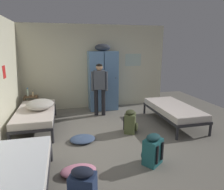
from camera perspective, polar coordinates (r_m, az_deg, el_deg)
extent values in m
plane|color=slate|center=(4.58, 0.77, -12.37)|extent=(8.17, 8.17, 0.00)
cube|color=beige|center=(6.69, -4.76, 7.78)|extent=(4.70, 0.06, 2.67)
cube|color=#B7CCBC|center=(6.95, 5.98, 9.77)|extent=(0.55, 0.01, 0.40)
cube|color=red|center=(5.07, -28.03, 5.72)|extent=(0.01, 0.20, 0.28)
cube|color=#5B84B2|center=(6.43, -4.60, 3.88)|extent=(0.44, 0.52, 1.85)
cylinder|color=black|center=(6.16, -3.09, 4.66)|extent=(0.02, 0.03, 0.02)
cube|color=#5B84B2|center=(6.52, -0.59, 4.06)|extent=(0.44, 0.52, 1.85)
cylinder|color=black|center=(6.26, 1.06, 4.82)|extent=(0.02, 0.03, 0.02)
ellipsoid|color=#333842|center=(6.38, -2.68, 13.18)|extent=(0.48, 0.36, 0.22)
cylinder|color=brown|center=(6.42, -23.31, -3.19)|extent=(0.03, 0.03, 0.55)
cylinder|color=brown|center=(6.37, -20.20, -3.04)|extent=(0.03, 0.03, 0.55)
cylinder|color=brown|center=(6.67, -22.94, -2.54)|extent=(0.03, 0.03, 0.55)
cylinder|color=brown|center=(6.62, -19.96, -2.39)|extent=(0.03, 0.03, 0.55)
cube|color=brown|center=(6.54, -21.54, -3.48)|extent=(0.38, 0.30, 0.02)
cube|color=brown|center=(6.45, -21.83, -0.35)|extent=(0.38, 0.30, 0.02)
cylinder|color=#28282D|center=(3.91, -16.80, -15.53)|extent=(0.06, 0.06, 0.28)
cube|color=#28282D|center=(3.11, -26.19, -21.04)|extent=(0.90, 1.90, 0.06)
cube|color=silver|center=(3.06, -26.39, -19.48)|extent=(0.87, 1.84, 0.14)
cube|color=silver|center=(3.02, -26.55, -18.27)|extent=(0.86, 1.82, 0.01)
cylinder|color=#28282D|center=(6.62, 15.84, -3.30)|extent=(0.06, 0.06, 0.28)
cylinder|color=#28282D|center=(6.26, 9.10, -3.92)|extent=(0.06, 0.06, 0.28)
cylinder|color=#28282D|center=(5.20, 25.84, -8.88)|extent=(0.06, 0.06, 0.28)
cylinder|color=#28282D|center=(4.73, 17.80, -10.35)|extent=(0.06, 0.06, 0.28)
cube|color=#28282D|center=(5.61, 16.77, -4.60)|extent=(0.90, 1.90, 0.06)
cube|color=silver|center=(5.58, 16.84, -3.63)|extent=(0.87, 1.84, 0.14)
cube|color=silver|center=(5.56, 16.89, -2.89)|extent=(0.86, 1.82, 0.01)
cylinder|color=#28282D|center=(4.68, -26.89, -11.47)|extent=(0.06, 0.06, 0.28)
cylinder|color=#28282D|center=(4.55, -16.37, -11.20)|extent=(0.06, 0.06, 0.28)
cylinder|color=#28282D|center=(6.37, -23.28, -4.59)|extent=(0.06, 0.06, 0.28)
cylinder|color=#28282D|center=(6.27, -15.70, -4.23)|extent=(0.06, 0.06, 0.28)
cube|color=#28282D|center=(5.38, -20.58, -5.67)|extent=(0.90, 1.90, 0.06)
cube|color=silver|center=(5.35, -20.67, -4.65)|extent=(0.87, 1.84, 0.14)
cube|color=silver|center=(5.33, -20.73, -3.89)|extent=(0.86, 1.82, 0.01)
ellipsoid|color=#B7B2A8|center=(5.34, -19.59, -2.47)|extent=(0.66, 0.77, 0.22)
cylinder|color=black|center=(5.98, -2.42, -2.05)|extent=(0.12, 0.12, 0.79)
cylinder|color=black|center=(5.98, -4.45, -2.07)|extent=(0.12, 0.12, 0.79)
cube|color=#474C56|center=(5.83, -3.53, 4.24)|extent=(0.36, 0.26, 0.54)
cylinder|color=#474C56|center=(5.84, -1.54, 3.88)|extent=(0.08, 0.08, 0.56)
cylinder|color=#474C56|center=(5.85, -5.51, 3.84)|extent=(0.08, 0.08, 0.56)
sphere|color=tan|center=(5.79, -3.58, 7.77)|extent=(0.19, 0.19, 0.19)
ellipsoid|color=black|center=(5.78, -3.59, 8.24)|extent=(0.18, 0.18, 0.11)
cylinder|color=silver|center=(6.45, -22.59, 0.66)|extent=(0.06, 0.06, 0.21)
cylinder|color=#2666B2|center=(6.43, -22.69, 1.71)|extent=(0.03, 0.03, 0.03)
cylinder|color=beige|center=(6.38, -21.32, 0.31)|extent=(0.05, 0.05, 0.14)
cylinder|color=black|center=(6.36, -21.38, 1.04)|extent=(0.03, 0.03, 0.02)
cube|color=#566038|center=(4.87, 5.10, -7.85)|extent=(0.35, 0.39, 0.46)
ellipsoid|color=#383D23|center=(4.89, 6.85, -8.86)|extent=(0.17, 0.25, 0.20)
ellipsoid|color=#383D23|center=(4.78, 5.17, -4.83)|extent=(0.32, 0.35, 0.10)
cube|color=black|center=(4.80, 3.37, -7.87)|extent=(0.04, 0.06, 0.32)
cube|color=black|center=(4.96, 3.67, -7.14)|extent=(0.04, 0.06, 0.32)
cube|color=#23666B|center=(3.71, 11.35, -15.33)|extent=(0.40, 0.38, 0.46)
ellipsoid|color=#193D42|center=(3.81, 9.26, -15.80)|extent=(0.24, 0.21, 0.20)
ellipsoid|color=#193D42|center=(3.58, 11.56, -11.55)|extent=(0.36, 0.34, 0.10)
cube|color=black|center=(3.71, 13.94, -15.03)|extent=(0.05, 0.05, 0.32)
cube|color=black|center=(3.57, 12.61, -16.16)|extent=(0.05, 0.05, 0.32)
ellipsoid|color=black|center=(2.69, -8.34, -20.64)|extent=(0.35, 0.31, 0.10)
cube|color=black|center=(2.96, -9.03, -22.92)|extent=(0.06, 0.04, 0.32)
cube|color=black|center=(2.92, -5.47, -23.45)|extent=(0.06, 0.04, 0.32)
ellipsoid|color=#42567A|center=(4.53, -8.29, -12.13)|extent=(0.54, 0.47, 0.10)
ellipsoid|color=pink|center=(3.51, -9.41, -20.24)|extent=(0.57, 0.37, 0.12)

